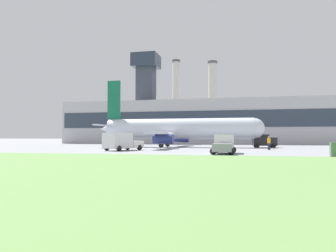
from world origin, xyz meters
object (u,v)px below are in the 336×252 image
Objects in this scene: ground_crew_person at (269,143)px; pushback_tug at (264,142)px; airplane at (176,129)px; fuel_truck at (121,142)px; baggage_truck at (224,144)px.

pushback_tug is at bearing 89.93° from ground_crew_person.
ground_crew_person is at bearing -28.54° from airplane.
airplane is 14.60m from pushback_tug.
pushback_tug is (14.32, 1.88, -2.11)m from airplane.
fuel_truck reaches higher than pushback_tug.
pushback_tug is 21.31m from baggage_truck.
airplane reaches higher than fuel_truck.
airplane is 7.09× the size of pushback_tug.
pushback_tug is at bearing 7.48° from airplane.
pushback_tug reaches higher than ground_crew_person.
airplane is at bearing 115.56° from baggage_truck.
baggage_truck is at bearing -18.99° from fuel_truck.
airplane is at bearing 151.46° from ground_crew_person.
pushback_tug is 2.15× the size of ground_crew_person.
pushback_tug is 0.64× the size of baggage_truck.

